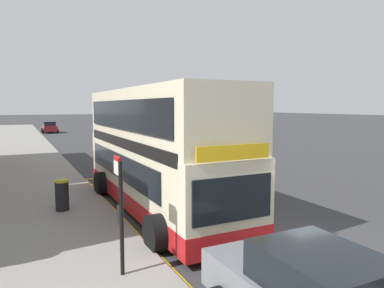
% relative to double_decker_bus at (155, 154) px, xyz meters
% --- Properties ---
extents(ground_plane, '(260.00, 260.00, 0.00)m').
position_rel_double_decker_bus_xyz_m(ground_plane, '(2.46, 27.04, -2.06)').
color(ground_plane, '#333335').
extents(pavement_near, '(6.00, 76.00, 0.14)m').
position_rel_double_decker_bus_xyz_m(pavement_near, '(-4.54, 27.04, -1.99)').
color(pavement_near, gray).
rests_on(pavement_near, ground).
extents(double_decker_bus, '(3.24, 10.50, 4.40)m').
position_rel_double_decker_bus_xyz_m(double_decker_bus, '(0.00, 0.00, 0.00)').
color(double_decker_bus, beige).
rests_on(double_decker_bus, ground).
extents(bus_bay_markings, '(2.86, 13.03, 0.01)m').
position_rel_double_decker_bus_xyz_m(bus_bay_markings, '(-0.11, 0.11, -2.06)').
color(bus_bay_markings, gold).
rests_on(bus_bay_markings, ground).
extents(bus_stop_sign, '(0.09, 0.51, 2.57)m').
position_rel_double_decker_bus_xyz_m(bus_stop_sign, '(-2.60, -4.79, -0.39)').
color(bus_stop_sign, black).
rests_on(bus_stop_sign, pavement_near).
extents(parked_car_teal_distant, '(2.09, 4.20, 1.62)m').
position_rel_double_decker_bus_xyz_m(parked_car_teal_distant, '(7.25, 29.21, -1.26)').
color(parked_car_teal_distant, '#196066').
rests_on(parked_car_teal_distant, ground).
extents(parked_car_maroon_behind, '(2.09, 4.20, 1.62)m').
position_rel_double_decker_bus_xyz_m(parked_car_maroon_behind, '(-0.23, 42.01, -1.26)').
color(parked_car_maroon_behind, maroon).
rests_on(parked_car_maroon_behind, ground).
extents(litter_bin, '(0.49, 0.49, 1.09)m').
position_rel_double_decker_bus_xyz_m(litter_bin, '(-3.20, 0.80, -1.37)').
color(litter_bin, black).
rests_on(litter_bin, pavement_near).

